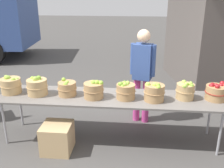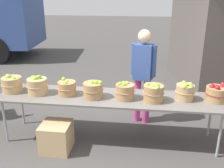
{
  "view_description": "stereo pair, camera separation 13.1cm",
  "coord_description": "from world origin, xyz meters",
  "px_view_note": "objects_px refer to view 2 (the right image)",
  "views": [
    {
      "loc": [
        0.39,
        -3.7,
        2.34
      ],
      "look_at": [
        0.0,
        0.3,
        0.85
      ],
      "focal_mm": 41.62,
      "sensor_mm": 36.0,
      "label": 1
    },
    {
      "loc": [
        0.52,
        -3.69,
        2.34
      ],
      "look_at": [
        0.0,
        0.3,
        0.85
      ],
      "focal_mm": 41.62,
      "sensor_mm": 36.0,
      "label": 2
    }
  ],
  "objects_px": {
    "apple_basket_green_5": "(153,93)",
    "apple_basket_green_1": "(37,85)",
    "apple_basket_green_0": "(12,84)",
    "produce_crate": "(56,137)",
    "apple_basket_green_6": "(185,92)",
    "market_table": "(110,98)",
    "apple_basket_green_2": "(67,88)",
    "apple_basket_green_4": "(125,91)",
    "apple_basket_green_3": "(93,90)",
    "apple_basket_red_0": "(217,93)",
    "vendor_adult": "(143,70)"
  },
  "relations": [
    {
      "from": "market_table",
      "to": "apple_basket_green_2",
      "type": "distance_m",
      "value": 0.69
    },
    {
      "from": "apple_basket_green_4",
      "to": "apple_basket_green_6",
      "type": "bearing_deg",
      "value": 5.17
    },
    {
      "from": "apple_basket_green_4",
      "to": "apple_basket_green_3",
      "type": "bearing_deg",
      "value": -178.54
    },
    {
      "from": "produce_crate",
      "to": "apple_basket_green_1",
      "type": "bearing_deg",
      "value": 135.15
    },
    {
      "from": "market_table",
      "to": "apple_basket_green_4",
      "type": "xyz_separation_m",
      "value": [
        0.24,
        -0.05,
        0.16
      ]
    },
    {
      "from": "apple_basket_green_3",
      "to": "vendor_adult",
      "type": "height_order",
      "value": "vendor_adult"
    },
    {
      "from": "apple_basket_green_0",
      "to": "apple_basket_green_5",
      "type": "bearing_deg",
      "value": -2.34
    },
    {
      "from": "apple_basket_green_2",
      "to": "apple_basket_red_0",
      "type": "bearing_deg",
      "value": 1.23
    },
    {
      "from": "market_table",
      "to": "apple_basket_red_0",
      "type": "xyz_separation_m",
      "value": [
        1.6,
        0.05,
        0.16
      ]
    },
    {
      "from": "apple_basket_green_4",
      "to": "apple_basket_red_0",
      "type": "bearing_deg",
      "value": 4.02
    },
    {
      "from": "apple_basket_green_2",
      "to": "apple_basket_green_6",
      "type": "distance_m",
      "value": 1.82
    },
    {
      "from": "apple_basket_green_0",
      "to": "produce_crate",
      "type": "bearing_deg",
      "value": -26.74
    },
    {
      "from": "apple_basket_green_5",
      "to": "apple_basket_green_1",
      "type": "bearing_deg",
      "value": 178.07
    },
    {
      "from": "apple_basket_green_2",
      "to": "market_table",
      "type": "bearing_deg",
      "value": 0.05
    },
    {
      "from": "apple_basket_green_2",
      "to": "apple_basket_green_3",
      "type": "height_order",
      "value": "apple_basket_green_3"
    },
    {
      "from": "apple_basket_green_2",
      "to": "produce_crate",
      "type": "height_order",
      "value": "apple_basket_green_2"
    },
    {
      "from": "apple_basket_green_3",
      "to": "apple_basket_red_0",
      "type": "xyz_separation_m",
      "value": [
        1.85,
        0.11,
        -0.0
      ]
    },
    {
      "from": "apple_basket_green_3",
      "to": "apple_basket_green_6",
      "type": "relative_size",
      "value": 1.12
    },
    {
      "from": "apple_basket_green_0",
      "to": "apple_basket_green_2",
      "type": "height_order",
      "value": "apple_basket_green_0"
    },
    {
      "from": "apple_basket_green_1",
      "to": "apple_basket_red_0",
      "type": "relative_size",
      "value": 1.01
    },
    {
      "from": "apple_basket_green_2",
      "to": "produce_crate",
      "type": "distance_m",
      "value": 0.77
    },
    {
      "from": "apple_basket_green_1",
      "to": "apple_basket_green_2",
      "type": "xyz_separation_m",
      "value": [
        0.48,
        0.02,
        -0.02
      ]
    },
    {
      "from": "apple_basket_green_5",
      "to": "produce_crate",
      "type": "bearing_deg",
      "value": -166.99
    },
    {
      "from": "apple_basket_green_6",
      "to": "vendor_adult",
      "type": "xyz_separation_m",
      "value": [
        -0.64,
        0.64,
        0.12
      ]
    },
    {
      "from": "apple_basket_green_5",
      "to": "apple_basket_green_6",
      "type": "bearing_deg",
      "value": 13.38
    },
    {
      "from": "apple_basket_green_2",
      "to": "apple_basket_red_0",
      "type": "distance_m",
      "value": 2.28
    },
    {
      "from": "apple_basket_green_5",
      "to": "vendor_adult",
      "type": "distance_m",
      "value": 0.78
    },
    {
      "from": "apple_basket_green_1",
      "to": "apple_basket_green_6",
      "type": "xyz_separation_m",
      "value": [
        2.3,
        0.05,
        -0.01
      ]
    },
    {
      "from": "apple_basket_green_4",
      "to": "apple_basket_green_1",
      "type": "bearing_deg",
      "value": 178.73
    },
    {
      "from": "apple_basket_green_0",
      "to": "apple_basket_green_1",
      "type": "height_order",
      "value": "apple_basket_green_1"
    },
    {
      "from": "apple_basket_green_3",
      "to": "apple_basket_green_4",
      "type": "height_order",
      "value": "apple_basket_green_3"
    },
    {
      "from": "apple_basket_green_5",
      "to": "apple_basket_green_4",
      "type": "bearing_deg",
      "value": 175.92
    },
    {
      "from": "apple_basket_green_4",
      "to": "apple_basket_green_6",
      "type": "relative_size",
      "value": 1.05
    },
    {
      "from": "apple_basket_green_1",
      "to": "apple_basket_green_3",
      "type": "relative_size",
      "value": 1.04
    },
    {
      "from": "market_table",
      "to": "apple_basket_green_2",
      "type": "bearing_deg",
      "value": -179.95
    },
    {
      "from": "apple_basket_green_1",
      "to": "apple_basket_green_6",
      "type": "relative_size",
      "value": 1.16
    },
    {
      "from": "apple_basket_green_4",
      "to": "vendor_adult",
      "type": "xyz_separation_m",
      "value": [
        0.26,
        0.72,
        0.12
      ]
    },
    {
      "from": "apple_basket_green_4",
      "to": "apple_basket_green_6",
      "type": "xyz_separation_m",
      "value": [
        0.9,
        0.08,
        0.0
      ]
    },
    {
      "from": "apple_basket_green_1",
      "to": "apple_basket_green_5",
      "type": "bearing_deg",
      "value": -1.93
    },
    {
      "from": "apple_basket_green_0",
      "to": "apple_basket_green_5",
      "type": "height_order",
      "value": "apple_basket_green_5"
    },
    {
      "from": "market_table",
      "to": "apple_basket_green_1",
      "type": "distance_m",
      "value": 1.17
    },
    {
      "from": "apple_basket_green_1",
      "to": "apple_basket_green_5",
      "type": "height_order",
      "value": "apple_basket_green_1"
    },
    {
      "from": "market_table",
      "to": "produce_crate",
      "type": "xyz_separation_m",
      "value": [
        -0.76,
        -0.41,
        -0.5
      ]
    },
    {
      "from": "apple_basket_green_2",
      "to": "apple_basket_green_5",
      "type": "height_order",
      "value": "apple_basket_green_5"
    },
    {
      "from": "market_table",
      "to": "apple_basket_green_5",
      "type": "distance_m",
      "value": 0.69
    },
    {
      "from": "apple_basket_green_0",
      "to": "apple_basket_green_3",
      "type": "height_order",
      "value": "apple_basket_green_3"
    },
    {
      "from": "apple_basket_red_0",
      "to": "vendor_adult",
      "type": "bearing_deg",
      "value": 150.46
    },
    {
      "from": "apple_basket_red_0",
      "to": "apple_basket_green_5",
      "type": "bearing_deg",
      "value": -172.28
    },
    {
      "from": "apple_basket_green_1",
      "to": "apple_basket_green_2",
      "type": "relative_size",
      "value": 1.1
    },
    {
      "from": "apple_basket_green_3",
      "to": "apple_basket_red_0",
      "type": "relative_size",
      "value": 0.97
    }
  ]
}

